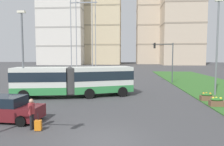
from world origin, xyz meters
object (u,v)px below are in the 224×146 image
Objects in this scene: rolling_suitcase at (38,125)px; streetlight_median at (217,44)px; flower_planter_3 at (207,97)px; apartment_tower_west at (62,12)px; apartment_tower_westcentre at (103,18)px; apartment_tower_eastcentre at (181,7)px; traffic_light_far_right at (166,56)px; pedestrian_crossing at (32,112)px; flower_planter_2 at (217,102)px; streetlight_left at (23,51)px; apartment_tower_centre at (153,28)px; articulated_bus at (75,80)px; car_maroon_sedan at (6,109)px; car_navy_sedan at (83,77)px.

rolling_suitcase is 0.10× the size of streetlight_median.
apartment_tower_west is at bearing 115.83° from flower_planter_3.
flower_planter_3 is 0.02× the size of apartment_tower_westcentre.
apartment_tower_eastcentre is (37.79, -4.18, 4.16)m from apartment_tower_westcentre.
streetlight_median is 89.14m from apartment_tower_westcentre.
apartment_tower_west reaches higher than traffic_light_far_right.
apartment_tower_eastcentre reaches higher than pedestrian_crossing.
pedestrian_crossing is 94.25m from apartment_tower_west.
traffic_light_far_right is (-1.36, 12.57, 3.70)m from flower_planter_3.
traffic_light_far_right reaches higher than flower_planter_2.
streetlight_median reaches higher than streetlight_left.
apartment_tower_westcentre is 38.25m from apartment_tower_eastcentre.
pedestrian_crossing is at bearing -118.45° from traffic_light_far_right.
flower_planter_3 is 0.03× the size of apartment_tower_centre.
apartment_tower_westcentre is 1.20× the size of apartment_tower_centre.
apartment_tower_eastcentre reaches higher than streetlight_left.
apartment_tower_west is at bearing 119.03° from traffic_light_far_right.
apartment_tower_westcentre is (-18.31, 74.84, 19.21)m from traffic_light_far_right.
flower_planter_2 is (12.55, 6.02, -0.58)m from pedestrian_crossing.
apartment_tower_eastcentre reaches higher than apartment_tower_westcentre.
articulated_bus is at bearing -85.27° from apartment_tower_westcentre.
streetlight_left is at bearing -139.57° from traffic_light_far_right.
apartment_tower_west reaches higher than streetlight_left.
car_maroon_sedan is 23.80m from traffic_light_far_right.
traffic_light_far_right is at bearing -105.41° from apartment_tower_eastcentre.
car_navy_sedan is 20.38m from streetlight_median.
articulated_bus is 96.80m from apartment_tower_centre.
streetlight_median is at bearing -34.87° from car_navy_sedan.
apartment_tower_west is (-26.25, 87.54, 24.95)m from rolling_suitcase.
streetlight_median is (14.44, 1.50, 3.70)m from articulated_bus.
traffic_light_far_right reaches higher than pedestrian_crossing.
apartment_tower_westcentre is at bearing 91.83° from streetlight_left.
apartment_tower_centre reaches higher than pedestrian_crossing.
streetlight_left is at bearing -88.17° from apartment_tower_westcentre.
flower_planter_3 is at bearing 32.84° from pedestrian_crossing.
car_navy_sedan is at bearing 98.21° from articulated_bus.
traffic_light_far_right is at bearing 61.55° from pedestrian_crossing.
car_navy_sedan is at bearing -115.21° from apartment_tower_eastcentre.
car_navy_sedan is 0.08× the size of apartment_tower_eastcentre.
traffic_light_far_right reaches higher than flower_planter_3.
apartment_tower_westcentre is 0.85× the size of apartment_tower_eastcentre.
pedestrian_crossing is (-0.02, -9.41, -0.65)m from articulated_bus.
articulated_bus is 89.07m from apartment_tower_westcentre.
flower_planter_3 is at bearing -102.29° from apartment_tower_eastcentre.
apartment_tower_westcentre is (-7.11, 95.51, 22.34)m from pedestrian_crossing.
apartment_tower_westcentre reaches higher than car_maroon_sedan.
apartment_tower_westcentre reaches higher than flower_planter_2.
streetlight_median is 0.21× the size of apartment_tower_westcentre.
streetlight_left is (-1.96, 6.08, 3.79)m from car_maroon_sedan.
car_maroon_sedan is 0.46× the size of streetlight_median.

